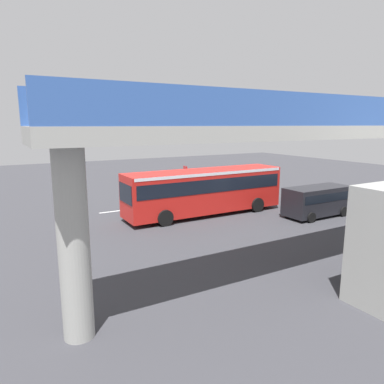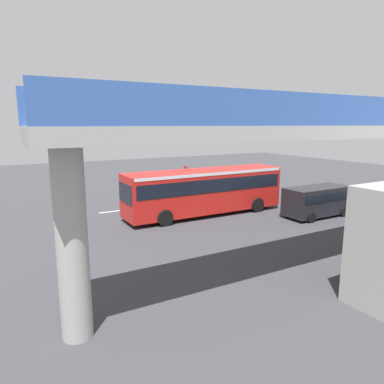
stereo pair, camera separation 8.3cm
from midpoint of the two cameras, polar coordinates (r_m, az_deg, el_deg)
ground at (r=25.88m, az=2.15°, el=-3.07°), size 80.00×80.00×0.00m
city_bus at (r=24.50m, az=1.99°, el=0.65°), size 11.54×2.85×3.15m
parked_van at (r=25.58m, az=19.50°, el=-1.14°), size 4.80×2.17×2.05m
bicycle_black at (r=29.00m, az=26.81°, el=-1.97°), size 1.77×0.44×0.96m
bicycle_green at (r=30.85m, az=24.05°, el=-1.02°), size 1.77×0.44×0.96m
traffic_sign at (r=29.70m, az=-1.16°, el=2.47°), size 0.08×0.60×2.80m
lane_dash_leftmost at (r=31.79m, az=8.34°, el=-0.53°), size 2.00×0.20×0.01m
lane_dash_left at (r=29.54m, az=2.20°, el=-1.30°), size 2.00×0.20×0.01m
lane_dash_centre at (r=27.68m, az=-4.86°, el=-2.16°), size 2.00×0.20×0.01m
lane_dash_right at (r=26.31m, az=-12.80°, el=-3.09°), size 2.00×0.20×0.01m
pedestrian_overpass at (r=16.61m, az=23.53°, el=7.11°), size 25.00×2.60×7.30m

